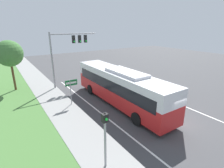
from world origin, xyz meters
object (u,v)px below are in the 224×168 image
(signal_gantry, at_px, (68,47))
(pedestrian_signal, at_px, (105,133))
(street_sign, at_px, (71,87))
(bus, at_px, (120,85))

(signal_gantry, height_order, pedestrian_signal, signal_gantry)
(pedestrian_signal, xyz_separation_m, street_sign, (1.42, 8.36, -0.38))
(signal_gantry, bearing_deg, pedestrian_signal, -103.55)
(signal_gantry, relative_size, pedestrian_signal, 2.04)
(bus, height_order, signal_gantry, signal_gantry)
(pedestrian_signal, bearing_deg, bus, 48.88)
(pedestrian_signal, distance_m, street_sign, 8.48)
(street_sign, bearing_deg, bus, -30.07)
(bus, height_order, street_sign, bus)
(bus, height_order, pedestrian_signal, bus)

